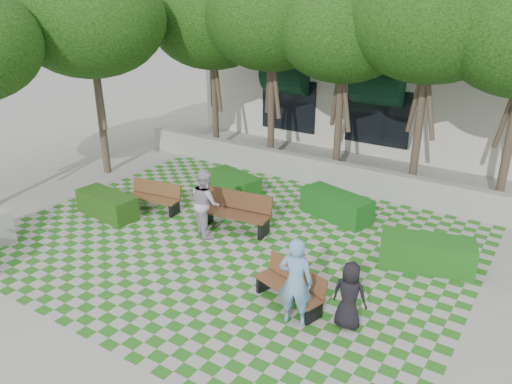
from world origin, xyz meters
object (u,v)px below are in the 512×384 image
Objects in this scene: bench_west at (154,197)px; bench_east at (291,287)px; hedge_east at (427,253)px; person_white at (206,203)px; person_dark at (349,295)px; bench_mid at (236,212)px; hedge_midleft at (235,183)px; hedge_midright at (336,206)px; hedge_west at (107,204)px; person_blue at (296,282)px.

bench_east is at bearing -28.44° from bench_west.
person_white reaches higher than hedge_east.
bench_east is 3.68m from hedge_east.
hedge_east is at bearing -132.84° from person_white.
hedge_east is 3.24m from person_dark.
bench_mid is 1.11× the size of hedge_midleft.
person_dark is at bearing -36.04° from bench_mid.
hedge_midright is at bearing 18.20° from bench_west.
bench_west is 5.45m from hedge_midright.
hedge_midright is 3.62m from hedge_midleft.
hedge_west is 3.32m from person_white.
person_white is (-2.52, -2.92, 0.55)m from hedge_midright.
bench_west is at bearing -171.86° from hedge_east.
bench_east reaches higher than hedge_west.
person_blue reaches higher than hedge_midright.
bench_mid is at bearing -31.71° from person_dark.
bench_mid is 3.02m from hedge_midright.
bench_east is 1.01× the size of bench_west.
person_white reaches higher than hedge_west.
person_dark is at bearing 14.76° from bench_east.
hedge_midleft is at bearing 59.21° from hedge_west.
hedge_midleft is (1.20, 2.50, -0.09)m from bench_west.
hedge_west is at bearing -147.95° from hedge_midright.
person_blue is 1.02× the size of person_white.
bench_west is at bearing -19.39° from person_dark.
person_blue is at bearing -31.53° from bench_west.
person_white is (2.30, -0.37, 0.50)m from bench_west.
hedge_midright is 6.75m from hedge_west.
bench_west is 2.78m from hedge_midleft.
bench_west is (-2.81, -0.31, -0.09)m from bench_mid.
bench_west is 0.80× the size of hedge_east.
hedge_midright is (-1.04, 4.54, -0.05)m from bench_east.
person_white is (-0.51, -0.68, 0.42)m from bench_mid.
bench_mid is 3.95m from hedge_west.
bench_east is at bearing -67.17° from person_blue.
hedge_midleft is 1.00× the size of person_blue.
hedge_midright reaches higher than hedge_west.
bench_west is at bearing -35.71° from person_blue.
bench_east is 0.95× the size of person_white.
hedge_east is 1.15× the size of person_blue.
person_blue reaches higher than hedge_east.
hedge_midright is at bearing 154.65° from hedge_east.
hedge_midleft is at bearing 168.25° from hedge_east.
hedge_east is at bearing 13.82° from hedge_west.
person_white is (3.21, 0.66, 0.58)m from hedge_west.
person_white reaches higher than hedge_midright.
person_white reaches higher than bench_west.
bench_mid is 4.97m from person_dark.
person_blue is at bearing -47.20° from bench_mid.
bench_mid is at bearing 19.80° from hedge_west.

